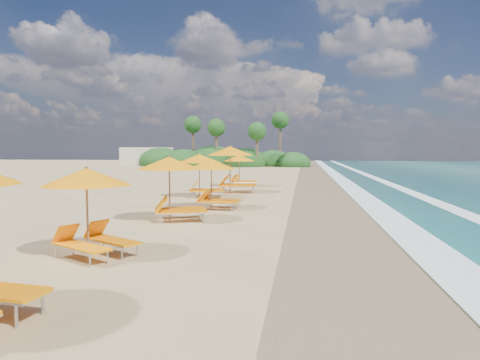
{
  "coord_description": "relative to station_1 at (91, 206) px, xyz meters",
  "views": [
    {
      "loc": [
        2.53,
        -16.96,
        2.4
      ],
      "look_at": [
        0.0,
        0.0,
        1.2
      ],
      "focal_mm": 32.21,
      "sensor_mm": 36.0,
      "label": 1
    }
  ],
  "objects": [
    {
      "name": "beach_building",
      "position": [
        -19.79,
        55.94,
        0.25
      ],
      "size": [
        7.0,
        5.0,
        2.8
      ],
      "primitive_type": "cube",
      "color": "beige",
      "rests_on": "ground"
    },
    {
      "name": "station_4",
      "position": [
        -0.36,
        12.31,
        0.11
      ],
      "size": [
        2.69,
        2.57,
        2.25
      ],
      "rotation": [
        0.0,
        0.0,
        0.18
      ],
      "color": "olive",
      "rests_on": "ground"
    },
    {
      "name": "surf_foam",
      "position": [
        8.91,
        7.94,
        -1.12
      ],
      "size": [
        4.0,
        160.0,
        0.01
      ],
      "color": "white",
      "rests_on": "ground"
    },
    {
      "name": "station_5",
      "position": [
        0.79,
        15.0,
        0.35
      ],
      "size": [
        3.0,
        2.81,
        2.68
      ],
      "rotation": [
        0.0,
        0.0,
        0.07
      ],
      "color": "olive",
      "rests_on": "ground"
    },
    {
      "name": "wet_sand",
      "position": [
        6.21,
        7.94,
        -1.14
      ],
      "size": [
        4.0,
        160.0,
        0.01
      ],
      "primitive_type": "cube",
      "color": "olive",
      "rests_on": "ground"
    },
    {
      "name": "station_3",
      "position": [
        1.15,
        8.13,
        0.02
      ],
      "size": [
        2.35,
        2.2,
        2.08
      ],
      "rotation": [
        0.0,
        0.0,
        -0.08
      ],
      "color": "olive",
      "rests_on": "ground"
    },
    {
      "name": "treeline",
      "position": [
        -7.73,
        53.46,
        -0.15
      ],
      "size": [
        25.8,
        8.8,
        9.74
      ],
      "color": "#163D14",
      "rests_on": "ground"
    },
    {
      "name": "ground",
      "position": [
        2.21,
        7.94,
        -1.15
      ],
      "size": [
        160.0,
        160.0,
        0.0
      ],
      "primitive_type": "plane",
      "color": "tan",
      "rests_on": "ground"
    },
    {
      "name": "station_6",
      "position": [
        0.68,
        18.97,
        0.05
      ],
      "size": [
        2.79,
        2.77,
        2.14
      ],
      "rotation": [
        0.0,
        0.0,
        0.41
      ],
      "color": "olive",
      "rests_on": "ground"
    },
    {
      "name": "station_2",
      "position": [
        0.39,
        5.07,
        0.11
      ],
      "size": [
        2.85,
        2.8,
        2.23
      ],
      "rotation": [
        0.0,
        0.0,
        0.34
      ],
      "color": "olive",
      "rests_on": "ground"
    },
    {
      "name": "station_1",
      "position": [
        0.0,
        0.0,
        0.0
      ],
      "size": [
        2.74,
        2.74,
        2.04
      ],
      "rotation": [
        0.0,
        0.0,
        -0.52
      ],
      "color": "olive",
      "rests_on": "ground"
    }
  ]
}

